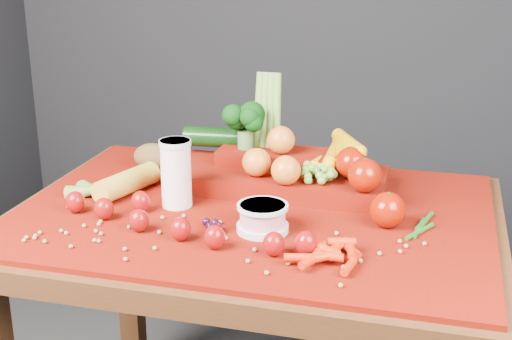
% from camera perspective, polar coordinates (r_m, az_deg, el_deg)
% --- Properties ---
extents(table, '(1.10, 0.80, 0.75)m').
position_cam_1_polar(table, '(1.66, -0.18, -6.60)').
color(table, '#331D0B').
rests_on(table, ground).
extents(red_cloth, '(1.05, 0.75, 0.01)m').
position_cam_1_polar(red_cloth, '(1.62, -0.18, -3.37)').
color(red_cloth, '#6A0C03').
rests_on(red_cloth, table).
extents(milk_glass, '(0.07, 0.07, 0.16)m').
position_cam_1_polar(milk_glass, '(1.62, -6.42, -0.08)').
color(milk_glass, white).
rests_on(milk_glass, red_cloth).
extents(yogurt_bowl, '(0.11, 0.11, 0.06)m').
position_cam_1_polar(yogurt_bowl, '(1.49, 0.53, -3.78)').
color(yogurt_bowl, silver).
rests_on(yogurt_bowl, red_cloth).
extents(strawberry_scatter, '(0.58, 0.28, 0.05)m').
position_cam_1_polar(strawberry_scatter, '(1.53, -6.97, -3.51)').
color(strawberry_scatter, '#920008').
rests_on(strawberry_scatter, red_cloth).
extents(dark_grape_cluster, '(0.06, 0.05, 0.03)m').
position_cam_1_polar(dark_grape_cluster, '(1.50, -3.41, -4.46)').
color(dark_grape_cluster, black).
rests_on(dark_grape_cluster, red_cloth).
extents(soybean_scatter, '(0.84, 0.24, 0.01)m').
position_cam_1_polar(soybean_scatter, '(1.44, -2.29, -5.91)').
color(soybean_scatter, '#A67E47').
rests_on(soybean_scatter, red_cloth).
extents(corn_ear, '(0.23, 0.26, 0.06)m').
position_cam_1_polar(corn_ear, '(1.72, -12.04, -1.42)').
color(corn_ear, gold).
rests_on(corn_ear, red_cloth).
extents(potato, '(0.10, 0.08, 0.07)m').
position_cam_1_polar(potato, '(1.88, -8.24, 1.06)').
color(potato, brown).
rests_on(potato, red_cloth).
extents(baby_carrot_pile, '(0.17, 0.17, 0.03)m').
position_cam_1_polar(baby_carrot_pile, '(1.37, 5.74, -6.70)').
color(baby_carrot_pile, red).
rests_on(baby_carrot_pile, red_cloth).
extents(green_bean_pile, '(0.14, 0.12, 0.01)m').
position_cam_1_polar(green_bean_pile, '(1.55, 13.45, -4.43)').
color(green_bean_pile, '#1C5814').
rests_on(green_bean_pile, red_cloth).
extents(produce_mound, '(0.59, 0.37, 0.27)m').
position_cam_1_polar(produce_mound, '(1.73, 2.53, 0.36)').
color(produce_mound, '#6A0C03').
rests_on(produce_mound, red_cloth).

